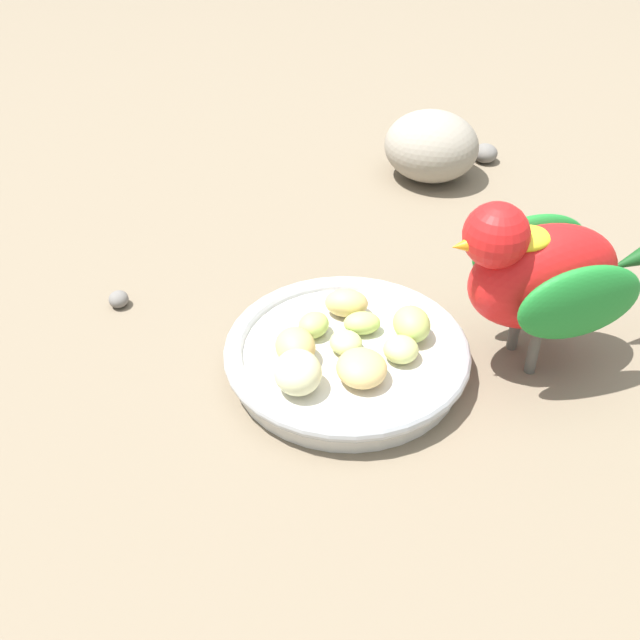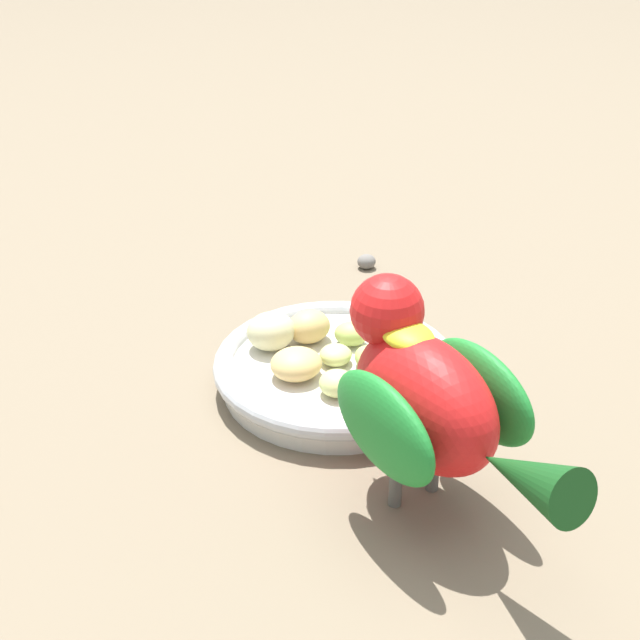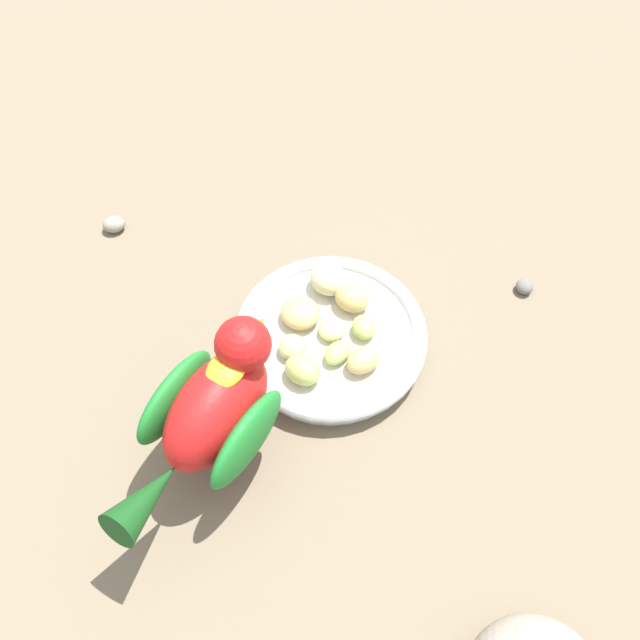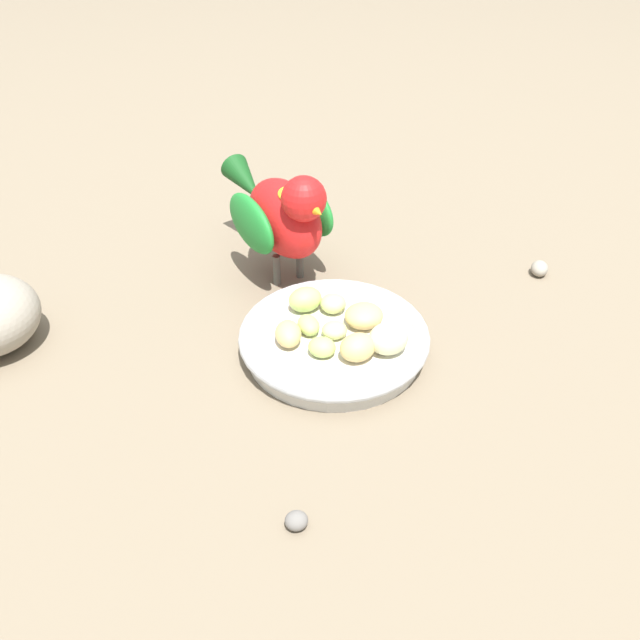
{
  "view_description": "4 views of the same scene",
  "coord_description": "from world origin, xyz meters",
  "px_view_note": "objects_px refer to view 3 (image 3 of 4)",
  "views": [
    {
      "loc": [
        0.05,
        0.47,
        0.41
      ],
      "look_at": [
        0.03,
        -0.01,
        0.04
      ],
      "focal_mm": 43.97,
      "sensor_mm": 36.0,
      "label": 1
    },
    {
      "loc": [
        -0.57,
        0.19,
        0.41
      ],
      "look_at": [
        0.03,
        0.01,
        0.06
      ],
      "focal_mm": 52.11,
      "sensor_mm": 36.0,
      "label": 2
    },
    {
      "loc": [
        -0.27,
        -0.27,
        0.65
      ],
      "look_at": [
        0.0,
        0.01,
        0.05
      ],
      "focal_mm": 41.95,
      "sensor_mm": 36.0,
      "label": 3
    },
    {
      "loc": [
        0.54,
        -0.18,
        0.46
      ],
      "look_at": [
        0.02,
        -0.02,
        0.05
      ],
      "focal_mm": 39.38,
      "sensor_mm": 36.0,
      "label": 4
    }
  ],
  "objects_px": {
    "apple_piece_7": "(364,327)",
    "pebble_1": "(524,287)",
    "apple_piece_1": "(334,356)",
    "apple_piece_6": "(303,370)",
    "apple_piece_3": "(352,298)",
    "apple_piece_2": "(328,279)",
    "apple_piece_5": "(300,313)",
    "apple_piece_8": "(364,360)",
    "pebble_0": "(114,224)",
    "apple_piece_0": "(292,347)",
    "apple_piece_4": "(331,330)",
    "feeding_bowl": "(330,338)",
    "parrot": "(213,410)"
  },
  "relations": [
    {
      "from": "apple_piece_3",
      "to": "apple_piece_4",
      "type": "relative_size",
      "value": 1.39
    },
    {
      "from": "apple_piece_0",
      "to": "feeding_bowl",
      "type": "bearing_deg",
      "value": -16.6
    },
    {
      "from": "feeding_bowl",
      "to": "apple_piece_5",
      "type": "bearing_deg",
      "value": 103.54
    },
    {
      "from": "apple_piece_4",
      "to": "apple_piece_6",
      "type": "xyz_separation_m",
      "value": [
        -0.05,
        -0.02,
        0.01
      ]
    },
    {
      "from": "feeding_bowl",
      "to": "apple_piece_3",
      "type": "relative_size",
      "value": 5.36
    },
    {
      "from": "apple_piece_1",
      "to": "apple_piece_0",
      "type": "bearing_deg",
      "value": 122.37
    },
    {
      "from": "apple_piece_6",
      "to": "pebble_1",
      "type": "bearing_deg",
      "value": -18.04
    },
    {
      "from": "apple_piece_2",
      "to": "apple_piece_5",
      "type": "relative_size",
      "value": 0.98
    },
    {
      "from": "apple_piece_1",
      "to": "pebble_0",
      "type": "relative_size",
      "value": 1.2
    },
    {
      "from": "apple_piece_3",
      "to": "apple_piece_8",
      "type": "bearing_deg",
      "value": -126.85
    },
    {
      "from": "pebble_1",
      "to": "pebble_0",
      "type": "bearing_deg",
      "value": 124.83
    },
    {
      "from": "apple_piece_5",
      "to": "apple_piece_0",
      "type": "bearing_deg",
      "value": -144.84
    },
    {
      "from": "apple_piece_2",
      "to": "feeding_bowl",
      "type": "bearing_deg",
      "value": -132.82
    },
    {
      "from": "feeding_bowl",
      "to": "apple_piece_1",
      "type": "xyz_separation_m",
      "value": [
        -0.02,
        -0.02,
        0.01
      ]
    },
    {
      "from": "apple_piece_3",
      "to": "pebble_0",
      "type": "xyz_separation_m",
      "value": [
        -0.1,
        0.27,
        -0.03
      ]
    },
    {
      "from": "feeding_bowl",
      "to": "pebble_1",
      "type": "xyz_separation_m",
      "value": [
        0.19,
        -0.1,
        -0.01
      ]
    },
    {
      "from": "apple_piece_7",
      "to": "apple_piece_5",
      "type": "bearing_deg",
      "value": 121.26
    },
    {
      "from": "apple_piece_4",
      "to": "pebble_1",
      "type": "distance_m",
      "value": 0.22
    },
    {
      "from": "apple_piece_3",
      "to": "apple_piece_2",
      "type": "bearing_deg",
      "value": 92.39
    },
    {
      "from": "apple_piece_1",
      "to": "apple_piece_6",
      "type": "height_order",
      "value": "apple_piece_6"
    },
    {
      "from": "apple_piece_2",
      "to": "apple_piece_1",
      "type": "bearing_deg",
      "value": -131.24
    },
    {
      "from": "feeding_bowl",
      "to": "apple_piece_3",
      "type": "bearing_deg",
      "value": 13.91
    },
    {
      "from": "feeding_bowl",
      "to": "apple_piece_2",
      "type": "bearing_deg",
      "value": 47.18
    },
    {
      "from": "apple_piece_7",
      "to": "pebble_1",
      "type": "xyz_separation_m",
      "value": [
        0.17,
        -0.07,
        -0.02
      ]
    },
    {
      "from": "apple_piece_0",
      "to": "apple_piece_7",
      "type": "bearing_deg",
      "value": -26.72
    },
    {
      "from": "apple_piece_1",
      "to": "pebble_0",
      "type": "bearing_deg",
      "value": 98.8
    },
    {
      "from": "pebble_0",
      "to": "pebble_1",
      "type": "bearing_deg",
      "value": -55.17
    },
    {
      "from": "apple_piece_7",
      "to": "pebble_1",
      "type": "height_order",
      "value": "apple_piece_7"
    },
    {
      "from": "apple_piece_2",
      "to": "apple_piece_4",
      "type": "bearing_deg",
      "value": -132.12
    },
    {
      "from": "feeding_bowl",
      "to": "apple_piece_8",
      "type": "xyz_separation_m",
      "value": [
        -0.0,
        -0.05,
        0.02
      ]
    },
    {
      "from": "apple_piece_0",
      "to": "apple_piece_6",
      "type": "bearing_deg",
      "value": -113.37
    },
    {
      "from": "apple_piece_0",
      "to": "apple_piece_5",
      "type": "relative_size",
      "value": 0.68
    },
    {
      "from": "apple_piece_0",
      "to": "apple_piece_2",
      "type": "xyz_separation_m",
      "value": [
        0.08,
        0.03,
        0.01
      ]
    },
    {
      "from": "apple_piece_3",
      "to": "pebble_1",
      "type": "distance_m",
      "value": 0.19
    },
    {
      "from": "apple_piece_0",
      "to": "apple_piece_6",
      "type": "distance_m",
      "value": 0.03
    },
    {
      "from": "apple_piece_2",
      "to": "apple_piece_7",
      "type": "distance_m",
      "value": 0.06
    },
    {
      "from": "feeding_bowl",
      "to": "apple_piece_4",
      "type": "bearing_deg",
      "value": 8.66
    },
    {
      "from": "apple_piece_3",
      "to": "apple_piece_4",
      "type": "height_order",
      "value": "apple_piece_3"
    },
    {
      "from": "apple_piece_5",
      "to": "apple_piece_8",
      "type": "relative_size",
      "value": 1.12
    },
    {
      "from": "feeding_bowl",
      "to": "parrot",
      "type": "relative_size",
      "value": 0.92
    },
    {
      "from": "parrot",
      "to": "apple_piece_7",
      "type": "bearing_deg",
      "value": -17.22
    },
    {
      "from": "apple_piece_8",
      "to": "pebble_0",
      "type": "relative_size",
      "value": 1.45
    },
    {
      "from": "apple_piece_5",
      "to": "apple_piece_7",
      "type": "height_order",
      "value": "apple_piece_5"
    },
    {
      "from": "apple_piece_2",
      "to": "apple_piece_4",
      "type": "distance_m",
      "value": 0.06
    },
    {
      "from": "apple_piece_2",
      "to": "apple_piece_5",
      "type": "xyz_separation_m",
      "value": [
        -0.05,
        -0.01,
        -0.0
      ]
    },
    {
      "from": "apple_piece_1",
      "to": "apple_piece_4",
      "type": "xyz_separation_m",
      "value": [
        0.02,
        0.02,
        -0.0
      ]
    },
    {
      "from": "apple_piece_0",
      "to": "apple_piece_8",
      "type": "bearing_deg",
      "value": -57.44
    },
    {
      "from": "apple_piece_0",
      "to": "apple_piece_8",
      "type": "height_order",
      "value": "apple_piece_8"
    },
    {
      "from": "apple_piece_4",
      "to": "apple_piece_5",
      "type": "relative_size",
      "value": 0.65
    },
    {
      "from": "apple_piece_1",
      "to": "apple_piece_2",
      "type": "xyz_separation_m",
      "value": [
        0.06,
        0.06,
        0.01
      ]
    }
  ]
}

